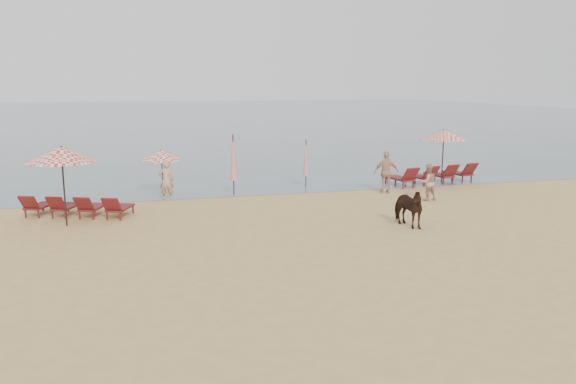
% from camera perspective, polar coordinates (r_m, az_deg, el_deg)
% --- Properties ---
extents(ground, '(120.00, 120.00, 0.00)m').
position_cam_1_polar(ground, '(14.96, 5.06, -7.65)').
color(ground, tan).
rests_on(ground, ground).
extents(sea, '(160.00, 140.00, 0.06)m').
position_cam_1_polar(sea, '(93.54, -12.22, 7.74)').
color(sea, '#51606B').
rests_on(sea, ground).
extents(lounger_cluster_left, '(4.00, 2.82, 0.58)m').
position_cam_1_polar(lounger_cluster_left, '(21.73, -20.65, -1.34)').
color(lounger_cluster_left, '#5B1518').
rests_on(lounger_cluster_left, ground).
extents(lounger_cluster_right, '(4.55, 2.61, 0.68)m').
position_cam_1_polar(lounger_cluster_right, '(27.92, 14.49, 1.74)').
color(lounger_cluster_right, '#5B1518').
rests_on(lounger_cluster_right, ground).
extents(umbrella_open_left_a, '(2.40, 2.40, 2.73)m').
position_cam_1_polar(umbrella_open_left_a, '(20.18, -22.03, 3.57)').
color(umbrella_open_left_a, black).
rests_on(umbrella_open_left_a, ground).
extents(umbrella_open_left_b, '(1.65, 1.68, 2.10)m').
position_cam_1_polar(umbrella_open_left_b, '(24.43, -12.73, 3.74)').
color(umbrella_open_left_b, black).
rests_on(umbrella_open_left_b, ground).
extents(umbrella_open_right, '(2.16, 2.16, 2.63)m').
position_cam_1_polar(umbrella_open_right, '(27.89, 15.55, 5.60)').
color(umbrella_open_right, black).
rests_on(umbrella_open_right, ground).
extents(umbrella_closed_left, '(0.32, 0.32, 2.63)m').
position_cam_1_polar(umbrella_closed_left, '(24.42, -5.58, 3.48)').
color(umbrella_closed_left, black).
rests_on(umbrella_closed_left, ground).
extents(umbrella_closed_right, '(0.27, 0.27, 2.25)m').
position_cam_1_polar(umbrella_closed_right, '(26.07, 1.83, 3.48)').
color(umbrella_closed_right, black).
rests_on(umbrella_closed_right, ground).
extents(cow, '(1.06, 1.72, 1.35)m').
position_cam_1_polar(cow, '(19.32, 11.96, -1.52)').
color(cow, black).
rests_on(cow, ground).
extents(beachgoer_left, '(0.61, 0.40, 1.66)m').
position_cam_1_polar(beachgoer_left, '(23.79, -12.26, 1.16)').
color(beachgoer_left, tan).
rests_on(beachgoer_left, ground).
extents(beachgoer_right_a, '(0.76, 0.61, 1.53)m').
position_cam_1_polar(beachgoer_right_a, '(23.92, 14.02, 0.98)').
color(beachgoer_right_a, tan).
rests_on(beachgoer_right_a, ground).
extents(beachgoer_right_b, '(1.16, 0.66, 1.86)m').
position_cam_1_polar(beachgoer_right_b, '(25.16, 9.96, 2.00)').
color(beachgoer_right_b, tan).
rests_on(beachgoer_right_b, ground).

